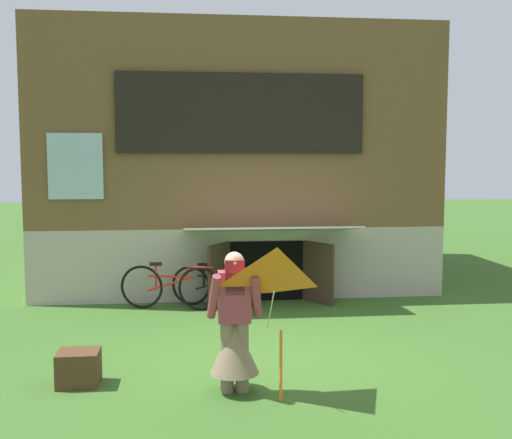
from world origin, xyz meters
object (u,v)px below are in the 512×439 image
at_px(person, 235,334).
at_px(bicycle_black, 217,286).
at_px(bicycle_red, 170,287).
at_px(wooden_crate, 79,368).
at_px(kite, 277,287).

bearing_deg(person, bicycle_black, 69.67).
relative_size(bicycle_red, wooden_crate, 3.73).
relative_size(bicycle_black, wooden_crate, 3.39).
xyz_separation_m(bicycle_black, bicycle_red, (-0.77, -0.12, 0.02)).
distance_m(bicycle_black, bicycle_red, 0.78).
distance_m(kite, bicycle_red, 4.49).
height_order(bicycle_red, wooden_crate, bicycle_red).
height_order(kite, wooden_crate, kite).
relative_size(kite, bicycle_black, 1.01).
xyz_separation_m(bicycle_black, wooden_crate, (-1.66, -3.47, -0.17)).
distance_m(person, wooden_crate, 1.78).
bearing_deg(bicycle_black, person, -70.43).
bearing_deg(person, kite, -73.94).
height_order(person, wooden_crate, person).
bearing_deg(bicycle_black, kite, -65.51).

